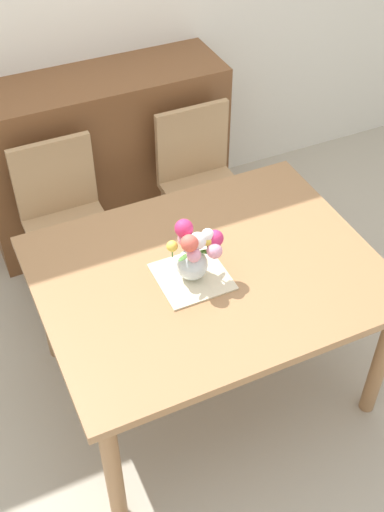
% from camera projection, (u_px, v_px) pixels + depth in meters
% --- Properties ---
extents(ground_plane, '(12.00, 12.00, 0.00)m').
position_uv_depth(ground_plane, '(206.00, 378.00, 3.20)').
color(ground_plane, '#B7AD99').
extents(dining_table, '(1.41, 1.10, 0.75)m').
position_uv_depth(dining_table, '(208.00, 285.00, 2.74)').
color(dining_table, '#9E7047').
rests_on(dining_table, ground_plane).
extents(chair_left, '(0.42, 0.42, 0.90)m').
position_uv_depth(chair_left, '(65.00, 215.00, 3.31)').
color(chair_left, tan).
rests_on(chair_left, ground_plane).
extents(chair_right, '(0.42, 0.42, 0.90)m').
position_uv_depth(chair_right, '(200.00, 178.00, 3.55)').
color(chair_right, tan).
rests_on(chair_right, ground_plane).
extents(dresser, '(1.40, 0.47, 1.00)m').
position_uv_depth(dresser, '(105.00, 157.00, 3.73)').
color(dresser, brown).
rests_on(dresser, ground_plane).
extents(placemat, '(0.29, 0.29, 0.01)m').
position_uv_depth(placemat, '(192.00, 277.00, 2.65)').
color(placemat, beige).
rests_on(placemat, dining_table).
extents(flower_vase, '(0.22, 0.19, 0.25)m').
position_uv_depth(flower_vase, '(194.00, 251.00, 2.56)').
color(flower_vase, silver).
rests_on(flower_vase, placemat).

